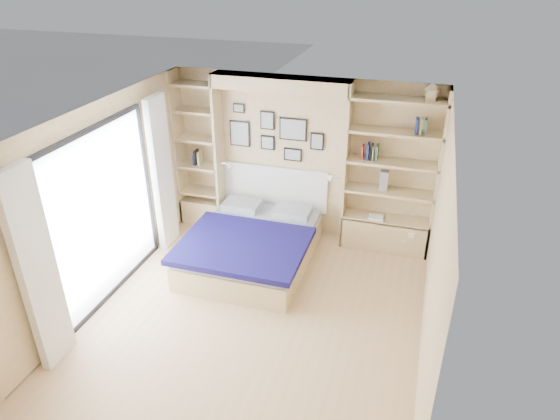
% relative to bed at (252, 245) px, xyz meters
% --- Properties ---
extents(ground, '(4.50, 4.50, 0.00)m').
position_rel_bed_xyz_m(ground, '(0.45, -1.14, -0.28)').
color(ground, tan).
rests_on(ground, ground).
extents(room_shell, '(4.50, 4.50, 4.50)m').
position_rel_bed_xyz_m(room_shell, '(0.06, 0.38, 0.80)').
color(room_shell, '#D1B380').
rests_on(room_shell, ground).
extents(bed, '(1.72, 2.16, 1.07)m').
position_rel_bed_xyz_m(bed, '(0.00, 0.00, 0.00)').
color(bed, tan).
rests_on(bed, ground).
extents(photo_gallery, '(1.48, 0.02, 0.82)m').
position_rel_bed_xyz_m(photo_gallery, '(-0.00, 1.08, 1.33)').
color(photo_gallery, black).
rests_on(photo_gallery, ground).
extents(reading_lamps, '(1.92, 0.12, 0.15)m').
position_rel_bed_xyz_m(reading_lamps, '(0.15, 0.86, 0.83)').
color(reading_lamps, silver).
rests_on(reading_lamps, ground).
extents(shelf_decor, '(3.57, 0.23, 2.03)m').
position_rel_bed_xyz_m(shelf_decor, '(1.49, 0.92, 1.39)').
color(shelf_decor, '#A51E1E').
rests_on(shelf_decor, ground).
extents(deck, '(3.20, 4.00, 0.05)m').
position_rel_bed_xyz_m(deck, '(-3.15, -1.14, -0.28)').
color(deck, '#736955').
rests_on(deck, ground).
extents(deck_chair, '(0.71, 0.86, 0.75)m').
position_rel_bed_xyz_m(deck_chair, '(-3.27, -0.14, 0.08)').
color(deck_chair, tan).
rests_on(deck_chair, ground).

